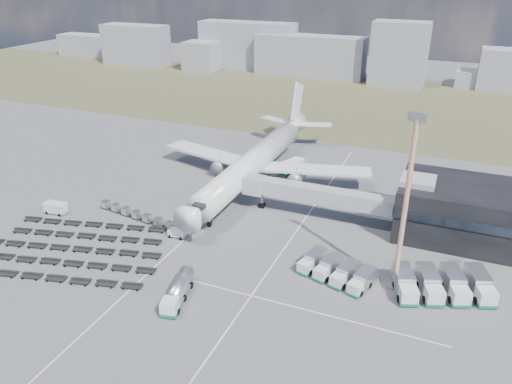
% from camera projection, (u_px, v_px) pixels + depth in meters
% --- Properties ---
extents(ground, '(420.00, 420.00, 0.00)m').
position_uv_depth(ground, '(186.00, 249.00, 88.47)').
color(ground, '#565659').
rests_on(ground, ground).
extents(grass_strip, '(420.00, 90.00, 0.01)m').
position_uv_depth(grass_strip, '(339.00, 102.00, 180.49)').
color(grass_strip, brown).
rests_on(grass_strip, ground).
extents(lane_markings, '(47.12, 110.00, 0.01)m').
position_uv_depth(lane_markings, '(243.00, 252.00, 87.56)').
color(lane_markings, silver).
rests_on(lane_markings, ground).
extents(terminal, '(30.40, 16.40, 11.00)m').
position_uv_depth(terminal, '(483.00, 213.00, 89.59)').
color(terminal, black).
rests_on(terminal, ground).
extents(jet_bridge, '(30.30, 3.80, 7.05)m').
position_uv_depth(jet_bridge, '(308.00, 193.00, 97.86)').
color(jet_bridge, '#939399').
rests_on(jet_bridge, ground).
extents(airliner, '(51.59, 64.53, 17.62)m').
position_uv_depth(airliner, '(256.00, 160.00, 113.32)').
color(airliner, silver).
rests_on(airliner, ground).
extents(skyline, '(301.06, 25.32, 25.01)m').
position_uv_depth(skyline, '(363.00, 58.00, 211.17)').
color(skyline, gray).
rests_on(skyline, ground).
extents(fuel_tanker, '(4.42, 9.90, 3.10)m').
position_uv_depth(fuel_tanker, '(178.00, 291.00, 74.71)').
color(fuel_tanker, silver).
rests_on(fuel_tanker, ground).
extents(pushback_tug, '(3.35, 2.01, 1.47)m').
position_uv_depth(pushback_tug, '(177.00, 233.00, 92.13)').
color(pushback_tug, silver).
rests_on(pushback_tug, ground).
extents(utility_van, '(4.58, 2.38, 2.35)m').
position_uv_depth(utility_van, '(56.00, 208.00, 100.56)').
color(utility_van, silver).
rests_on(utility_van, ground).
extents(catering_truck, '(4.83, 6.88, 2.92)m').
position_uv_depth(catering_truck, '(292.00, 167.00, 119.78)').
color(catering_truck, silver).
rests_on(catering_truck, ground).
extents(service_trucks_near, '(12.56, 9.08, 2.51)m').
position_uv_depth(service_trucks_near, '(336.00, 271.00, 79.97)').
color(service_trucks_near, silver).
rests_on(service_trucks_near, ground).
extents(service_trucks_far, '(15.91, 12.21, 3.13)m').
position_uv_depth(service_trucks_far, '(442.00, 284.00, 76.01)').
color(service_trucks_far, silver).
rests_on(service_trucks_far, ground).
extents(uld_row, '(22.27, 5.03, 1.51)m').
position_uv_depth(uld_row, '(142.00, 216.00, 97.85)').
color(uld_row, black).
rests_on(uld_row, ground).
extents(baggage_dollies, '(35.74, 26.53, 0.77)m').
position_uv_depth(baggage_dollies, '(70.00, 249.00, 87.88)').
color(baggage_dollies, black).
rests_on(baggage_dollies, ground).
extents(floodlight_mast, '(2.69, 2.17, 28.16)m').
position_uv_depth(floodlight_mast, '(405.00, 206.00, 72.43)').
color(floodlight_mast, '#BD491E').
rests_on(floodlight_mast, ground).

